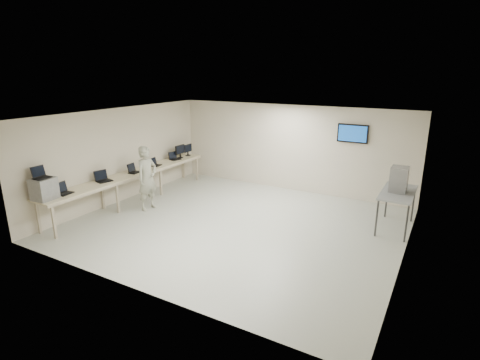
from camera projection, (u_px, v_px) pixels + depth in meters
The scene contains 14 objects.
room at pixel (238, 172), 9.34m from camera, with size 8.01×7.01×2.81m.
workbench at pixel (132, 175), 11.17m from camera, with size 0.76×6.00×0.90m.
equipment_box at pixel (44, 189), 8.82m from camera, with size 0.43×0.50×0.52m, color gray.
laptop_on_box at pixel (40, 175), 8.75m from camera, with size 0.31×0.37×0.28m.
laptop_0 at pixel (63, 191), 9.26m from camera, with size 0.35×0.40×0.28m.
laptop_1 at pixel (103, 178), 10.31m from camera, with size 0.40×0.44×0.30m.
laptop_2 at pixel (133, 170), 11.19m from camera, with size 0.32×0.37×0.27m.
laptop_3 at pixel (155, 164), 12.01m from camera, with size 0.32×0.36×0.25m.
laptop_4 at pixel (174, 158), 12.82m from camera, with size 0.36×0.40×0.27m.
monitor_near at pixel (180, 150), 13.01m from camera, with size 0.20×0.46×0.45m.
monitor_far at pixel (188, 149), 13.39m from camera, with size 0.18×0.41×0.40m.
soldier at pixel (147, 178), 10.55m from camera, with size 0.67×0.44×1.83m, color gray.
side_table at pixel (398, 194), 9.21m from camera, with size 0.76×1.63×0.98m.
storage_bins at pixel (399, 179), 9.11m from camera, with size 0.40×0.44×0.63m.
Camera 1 is at (4.52, -7.77, 3.84)m, focal length 28.00 mm.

